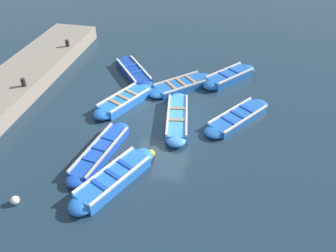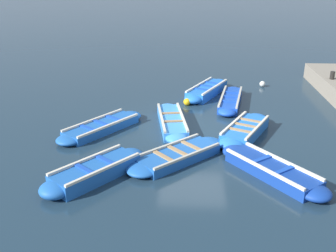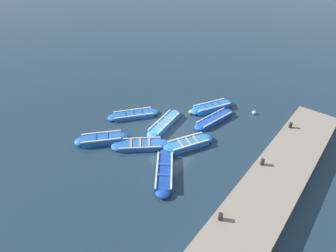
% 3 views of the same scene
% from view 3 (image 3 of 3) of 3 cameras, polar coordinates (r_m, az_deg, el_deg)
% --- Properties ---
extents(ground_plane, '(120.00, 120.00, 0.00)m').
position_cam_3_polar(ground_plane, '(17.55, 0.78, -1.11)').
color(ground_plane, '#1C303F').
extents(boat_broadside, '(2.28, 3.54, 0.46)m').
position_cam_3_polar(boat_broadside, '(19.96, 9.52, 4.06)').
color(boat_broadside, blue).
rests_on(boat_broadside, ground).
extents(boat_stern_in, '(1.34, 3.79, 0.40)m').
position_cam_3_polar(boat_stern_in, '(17.97, -0.79, 0.56)').
color(boat_stern_in, '#3884E0').
rests_on(boat_stern_in, ground).
extents(boat_end_of_row, '(1.36, 3.76, 0.37)m').
position_cam_3_polar(boat_end_of_row, '(18.71, 10.03, 1.46)').
color(boat_end_of_row, '#1947B7').
rests_on(boat_end_of_row, ground).
extents(boat_bow_out, '(2.25, 3.36, 0.44)m').
position_cam_3_polar(boat_bow_out, '(16.28, 4.44, -3.82)').
color(boat_bow_out, blue).
rests_on(boat_bow_out, ground).
extents(boat_near_quay, '(2.88, 3.37, 0.39)m').
position_cam_3_polar(boat_near_quay, '(14.50, -0.81, -9.91)').
color(boat_near_quay, navy).
rests_on(boat_near_quay, ground).
extents(boat_outer_right, '(2.85, 3.48, 0.35)m').
position_cam_3_polar(boat_outer_right, '(19.09, -7.54, 2.46)').
color(boat_outer_right, '#1E59AD').
rests_on(boat_outer_right, ground).
extents(boat_outer_left, '(3.23, 3.13, 0.35)m').
position_cam_3_polar(boat_outer_left, '(16.29, -6.09, -4.11)').
color(boat_outer_left, '#1E59AD').
rests_on(boat_outer_left, ground).
extents(boat_centre, '(2.78, 3.11, 0.47)m').
position_cam_3_polar(boat_centre, '(17.05, -14.25, -2.82)').
color(boat_centre, '#1E59AD').
rests_on(boat_centre, ground).
extents(quay_wall, '(2.59, 14.84, 0.74)m').
position_cam_3_polar(quay_wall, '(15.05, 22.73, -10.32)').
color(quay_wall, gray).
rests_on(quay_wall, ground).
extents(bollard_north, '(0.20, 0.20, 0.35)m').
position_cam_3_polar(bollard_north, '(11.98, 11.34, -18.78)').
color(bollard_north, black).
rests_on(bollard_north, quay_wall).
extents(bollard_mid_north, '(0.20, 0.20, 0.35)m').
position_cam_3_polar(bollard_mid_north, '(14.82, 19.85, -7.37)').
color(bollard_mid_north, black).
rests_on(bollard_mid_north, quay_wall).
extents(bollard_mid_south, '(0.20, 0.20, 0.35)m').
position_cam_3_polar(bollard_mid_south, '(18.27, 25.13, 0.16)').
color(bollard_mid_south, black).
rests_on(bollard_mid_south, quay_wall).
extents(buoy_orange_near, '(0.30, 0.30, 0.30)m').
position_cam_3_polar(buoy_orange_near, '(19.27, 4.93, 3.03)').
color(buoy_orange_near, '#EAB214').
rests_on(buoy_orange_near, ground).
extents(buoy_yellow_far, '(0.28, 0.28, 0.28)m').
position_cam_3_polar(buoy_yellow_far, '(20.20, 18.23, 2.82)').
color(buoy_yellow_far, silver).
rests_on(buoy_yellow_far, ground).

